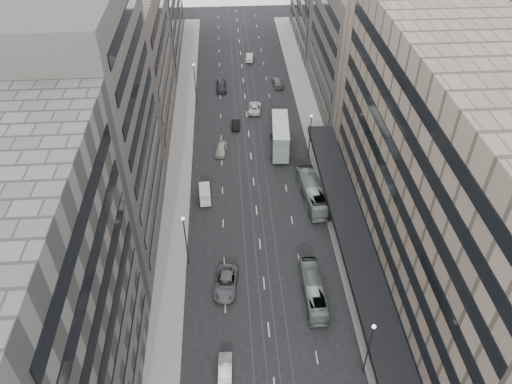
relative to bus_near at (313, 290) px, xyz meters
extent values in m
plane|color=black|center=(-5.80, -5.43, -1.32)|extent=(220.00, 220.00, 0.00)
cube|color=gray|center=(6.20, 32.07, -1.25)|extent=(4.00, 125.00, 0.15)
cube|color=gray|center=(-17.80, 32.07, -1.25)|extent=(4.00, 125.00, 0.15)
cube|color=gray|center=(15.70, 2.57, 13.68)|extent=(15.00, 60.00, 30.00)
cube|color=black|center=(6.20, 2.57, 2.68)|extent=(4.40, 60.00, 0.50)
cube|color=#4E4A44|center=(15.70, 46.57, 10.68)|extent=(15.00, 28.00, 24.00)
cube|color=#68625D|center=(-27.30, -13.43, 13.68)|extent=(15.00, 28.00, 30.00)
cube|color=#4E4A44|center=(-27.30, 13.57, 15.68)|extent=(15.00, 26.00, 34.00)
cube|color=#736559|center=(-27.30, 40.57, 11.18)|extent=(15.00, 28.00, 25.00)
cylinder|color=#262628|center=(3.90, -10.43, 2.68)|extent=(0.16, 0.16, 8.00)
sphere|color=silver|center=(3.90, -10.43, 6.78)|extent=(0.44, 0.44, 0.44)
cylinder|color=#262628|center=(3.90, 29.57, 2.68)|extent=(0.16, 0.16, 8.00)
sphere|color=silver|center=(3.90, 29.57, 6.78)|extent=(0.44, 0.44, 0.44)
cylinder|color=#262628|center=(-15.50, 6.57, 2.68)|extent=(0.16, 0.16, 8.00)
sphere|color=silver|center=(-15.50, 6.57, 6.78)|extent=(0.44, 0.44, 0.44)
cylinder|color=#262628|center=(-15.50, 49.57, 2.68)|extent=(0.16, 0.16, 8.00)
sphere|color=silver|center=(-15.50, 49.57, 6.78)|extent=(0.44, 0.44, 0.44)
imported|color=gray|center=(0.00, 0.00, 0.00)|extent=(2.28, 9.50, 2.64)
imported|color=gray|center=(2.70, 18.37, 0.21)|extent=(3.50, 11.18, 3.06)
cube|color=gray|center=(-0.73, 32.10, 0.45)|extent=(3.35, 9.83, 2.47)
cube|color=gray|center=(-0.73, 32.10, 2.76)|extent=(3.27, 9.45, 2.15)
cube|color=silver|center=(-0.73, 32.10, 3.90)|extent=(3.35, 9.83, 0.13)
cylinder|color=black|center=(-2.31, 28.72, -0.78)|extent=(0.37, 1.09, 1.07)
cylinder|color=black|center=(0.37, 28.54, -0.78)|extent=(0.37, 1.09, 1.07)
cylinder|color=black|center=(-1.83, 35.67, -0.78)|extent=(0.37, 1.09, 1.07)
cylinder|color=black|center=(0.85, 35.48, -0.78)|extent=(0.37, 1.09, 1.07)
cube|color=silver|center=(-13.42, 19.38, -0.48)|extent=(1.83, 3.68, 1.10)
cube|color=beige|center=(-13.42, 19.38, 0.50)|extent=(1.79, 3.60, 0.87)
cylinder|color=black|center=(-14.15, 18.15, -1.03)|extent=(0.20, 0.58, 0.57)
cylinder|color=black|center=(-12.54, 18.25, -1.03)|extent=(0.20, 0.58, 0.57)
cylinder|color=black|center=(-14.30, 20.51, -1.03)|extent=(0.20, 0.58, 0.57)
cylinder|color=black|center=(-12.69, 20.61, -1.03)|extent=(0.20, 0.58, 0.57)
imported|color=#BBBBB6|center=(-10.95, -9.72, -0.64)|extent=(1.62, 4.22, 1.37)
imported|color=#58585A|center=(-10.61, 2.24, -0.50)|extent=(3.50, 6.24, 1.65)
imported|color=#B6A796|center=(-10.81, 31.99, -0.58)|extent=(2.32, 4.54, 1.48)
imported|color=black|center=(-8.05, 40.14, -0.64)|extent=(1.65, 4.20, 1.36)
imported|color=silver|center=(-4.17, 45.71, -0.61)|extent=(2.93, 5.34, 1.42)
imported|color=#5B5B5D|center=(1.29, 55.86, -0.61)|extent=(2.23, 4.97, 1.41)
imported|color=#28282A|center=(-10.52, 54.67, -0.47)|extent=(2.04, 5.01, 1.70)
imported|color=beige|center=(-3.87, 68.53, -0.58)|extent=(1.94, 4.61, 1.48)
camera|label=1|loc=(-9.59, -38.87, 47.99)|focal=35.00mm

